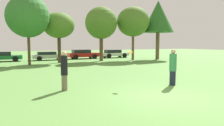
# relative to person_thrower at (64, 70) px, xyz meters

# --- Properties ---
(ground_plane) EXTENTS (120.00, 120.00, 0.00)m
(ground_plane) POSITION_rel_person_thrower_xyz_m (3.37, -2.94, -0.94)
(ground_plane) COLOR #5B8E42
(person_thrower) EXTENTS (0.32, 0.32, 1.85)m
(person_thrower) POSITION_rel_person_thrower_xyz_m (0.00, 0.00, 0.00)
(person_thrower) COLOR #726651
(person_thrower) RESTS_ON ground
(person_catcher) EXTENTS (0.37, 0.37, 1.90)m
(person_catcher) POSITION_rel_person_thrower_xyz_m (5.45, -1.20, 0.01)
(person_catcher) COLOR #191E33
(person_catcher) RESTS_ON ground
(frisbee) EXTENTS (0.28, 0.28, 0.09)m
(frisbee) POSITION_rel_person_thrower_xyz_m (3.27, -0.50, 0.80)
(frisbee) COLOR orange
(tree_2) EXTENTS (4.27, 4.27, 7.06)m
(tree_2) POSITION_rel_person_thrower_xyz_m (-0.52, 13.40, 3.97)
(tree_2) COLOR brown
(tree_2) RESTS_ON ground
(tree_3) EXTENTS (3.53, 3.53, 5.69)m
(tree_3) POSITION_rel_person_thrower_xyz_m (2.79, 14.56, 3.26)
(tree_3) COLOR #473323
(tree_3) RESTS_ON ground
(tree_4) EXTENTS (4.02, 4.02, 6.77)m
(tree_4) POSITION_rel_person_thrower_xyz_m (8.13, 14.94, 3.79)
(tree_4) COLOR brown
(tree_4) RESTS_ON ground
(tree_5) EXTENTS (4.26, 4.26, 7.00)m
(tree_5) POSITION_rel_person_thrower_xyz_m (12.44, 14.37, 4.09)
(tree_5) COLOR brown
(tree_5) RESTS_ON ground
(tree_6) EXTENTS (4.26, 4.26, 8.00)m
(tree_6) POSITION_rel_person_thrower_xyz_m (16.11, 13.89, 4.87)
(tree_6) COLOR brown
(tree_6) RESTS_ON ground
(parked_car_green) EXTENTS (4.22, 2.00, 1.20)m
(parked_car_green) POSITION_rel_person_thrower_xyz_m (-3.14, 19.23, -0.30)
(parked_car_green) COLOR #196633
(parked_car_green) RESTS_ON ground
(parked_car_silver) EXTENTS (4.28, 1.91, 1.12)m
(parked_car_silver) POSITION_rel_person_thrower_xyz_m (2.30, 19.21, -0.35)
(parked_car_silver) COLOR #B2B2B7
(parked_car_silver) RESTS_ON ground
(parked_car_red) EXTENTS (4.49, 2.02, 1.31)m
(parked_car_red) POSITION_rel_person_thrower_xyz_m (7.21, 19.64, -0.25)
(parked_car_red) COLOR red
(parked_car_red) RESTS_ON ground
(parked_car_white) EXTENTS (4.30, 1.88, 1.22)m
(parked_car_white) POSITION_rel_person_thrower_xyz_m (12.31, 19.77, -0.29)
(parked_car_white) COLOR silver
(parked_car_white) RESTS_ON ground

